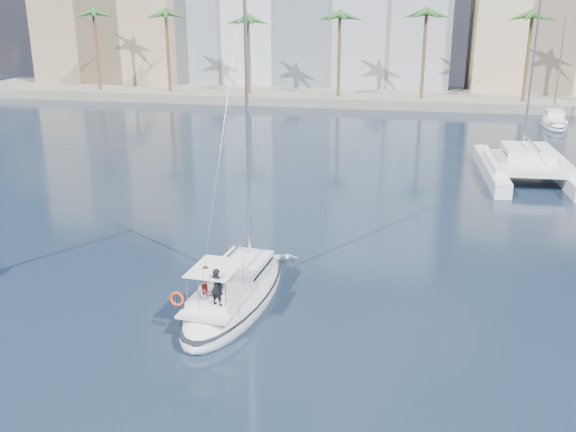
# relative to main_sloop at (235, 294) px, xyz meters

# --- Properties ---
(ground) EXTENTS (160.00, 160.00, 0.00)m
(ground) POSITION_rel_main_sloop_xyz_m (3.07, 2.68, -0.49)
(ground) COLOR black
(ground) RESTS_ON ground
(quay) EXTENTS (120.00, 14.00, 1.20)m
(quay) POSITION_rel_main_sloop_xyz_m (3.07, 63.68, 0.11)
(quay) COLOR gray
(quay) RESTS_ON ground
(building_tan_left) EXTENTS (22.00, 14.00, 22.00)m
(building_tan_left) POSITION_rel_main_sloop_xyz_m (-38.93, 71.68, 10.51)
(building_tan_left) COLOR tan
(building_tan_left) RESTS_ON ground
(building_beige) EXTENTS (20.00, 14.00, 20.00)m
(building_beige) POSITION_rel_main_sloop_xyz_m (25.07, 72.68, 9.51)
(building_beige) COLOR beige
(building_beige) RESTS_ON ground
(palm_left) EXTENTS (3.60, 3.60, 12.30)m
(palm_left) POSITION_rel_main_sloop_xyz_m (-30.93, 59.68, 9.79)
(palm_left) COLOR brown
(palm_left) RESTS_ON ground
(palm_centre) EXTENTS (3.60, 3.60, 12.30)m
(palm_centre) POSITION_rel_main_sloop_xyz_m (3.07, 59.68, 9.79)
(palm_centre) COLOR brown
(palm_centre) RESTS_ON ground
(main_sloop) EXTENTS (4.08, 10.38, 15.06)m
(main_sloop) POSITION_rel_main_sloop_xyz_m (0.00, 0.00, 0.00)
(main_sloop) COLOR white
(main_sloop) RESTS_ON ground
(catamaran) EXTENTS (7.09, 13.38, 19.00)m
(catamaran) POSITION_rel_main_sloop_xyz_m (16.58, 25.88, 0.68)
(catamaran) COLOR white
(catamaran) RESTS_ON ground
(seagull) EXTENTS (1.12, 0.48, 0.21)m
(seagull) POSITION_rel_main_sloop_xyz_m (1.43, 5.22, -0.11)
(seagull) COLOR silver
(seagull) RESTS_ON ground
(moored_yacht_a) EXTENTS (3.37, 9.52, 11.90)m
(moored_yacht_a) POSITION_rel_main_sloop_xyz_m (23.07, 49.68, -0.49)
(moored_yacht_a) COLOR white
(moored_yacht_a) RESTS_ON ground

